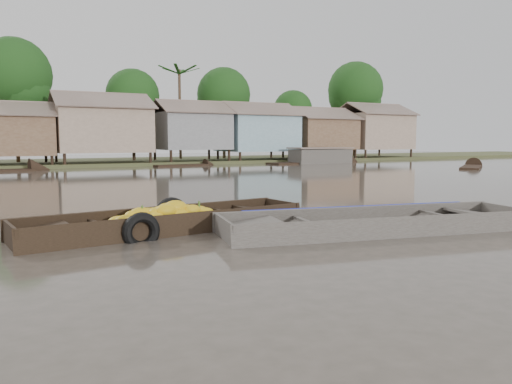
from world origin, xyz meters
name	(u,v)px	position (x,y,z in m)	size (l,w,h in m)	color
ground	(271,236)	(0.00, 0.00, 0.00)	(120.00, 120.00, 0.00)	#443E34
riverbank	(102,125)	(3.03, 31.86, 3.07)	(120.00, 12.47, 10.22)	#384723
banana_boat	(165,222)	(-1.69, 1.56, 0.19)	(6.30, 2.16, 0.89)	black
viewer_boat	(377,228)	(2.31, -0.54, 0.05)	(7.00, 3.10, 0.55)	#3D3833
distant_boats	(254,163)	(12.45, 24.28, 0.23)	(47.98, 14.16, 1.38)	black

